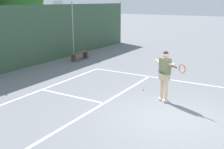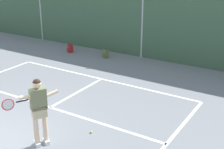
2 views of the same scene
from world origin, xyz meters
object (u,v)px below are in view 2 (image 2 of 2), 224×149
object	(u,v)px
tennis_player	(38,106)
backpack_olive	(106,54)
backpack_red	(70,49)
tennis_ball	(91,132)

from	to	relation	value
tennis_player	backpack_olive	xyz separation A→B (m)	(-2.71, 7.25, -0.92)
tennis_player	backpack_red	distance (m)	8.54
tennis_ball	backpack_red	world-z (taller)	backpack_red
tennis_player	tennis_ball	world-z (taller)	tennis_player
backpack_olive	tennis_ball	bearing A→B (deg)	-60.18
tennis_ball	tennis_player	bearing A→B (deg)	-123.89
tennis_ball	backpack_red	size ratio (longest dim) A/B	0.14
tennis_player	tennis_ball	xyz separation A→B (m)	(0.78, 1.17, -1.08)
backpack_red	backpack_olive	xyz separation A→B (m)	(2.02, 0.20, 0.00)
tennis_ball	backpack_red	bearing A→B (deg)	133.12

